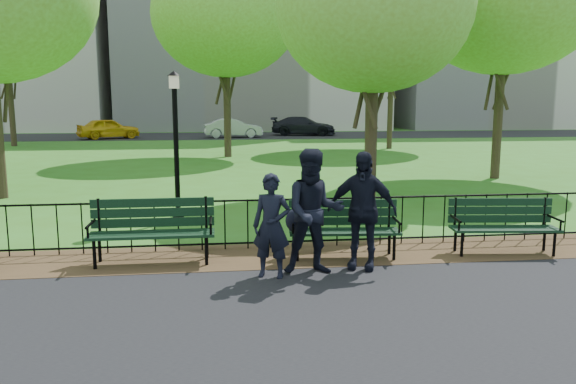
{
  "coord_description": "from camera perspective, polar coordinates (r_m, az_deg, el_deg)",
  "views": [
    {
      "loc": [
        -1.52,
        -7.62,
        2.59
      ],
      "look_at": [
        -0.35,
        1.5,
        1.1
      ],
      "focal_mm": 35.0,
      "sensor_mm": 36.0,
      "label": 1
    }
  ],
  "objects": [
    {
      "name": "park_bench_right_a",
      "position": [
        10.28,
        20.98,
        -2.66
      ],
      "size": [
        1.84,
        0.75,
        1.02
      ],
      "rotation": [
        0.0,
        0.0,
        -0.11
      ],
      "color": "black",
      "rests_on": "ground"
    },
    {
      "name": "tree_far_c",
      "position": [
        26.72,
        -6.36,
        17.56
      ],
      "size": [
        6.71,
        6.71,
        9.35
      ],
      "color": "#2D2116",
      "rests_on": "ground"
    },
    {
      "name": "ground",
      "position": [
        8.19,
        3.82,
        -9.22
      ],
      "size": [
        120.0,
        120.0,
        0.0
      ],
      "primitive_type": "plane",
      "color": "#366B1C"
    },
    {
      "name": "person_left",
      "position": [
        8.23,
        -1.68,
        -3.45
      ],
      "size": [
        0.65,
        0.53,
        1.54
      ],
      "primitive_type": "imported",
      "rotation": [
        0.0,
        0.0,
        -0.32
      ],
      "color": "black",
      "rests_on": "asphalt_path"
    },
    {
      "name": "sedan_silver",
      "position": [
        40.35,
        -5.61,
        6.49
      ],
      "size": [
        4.24,
        1.74,
        1.37
      ],
      "primitive_type": "imported",
      "rotation": [
        0.0,
        0.0,
        1.64
      ],
      "color": "#A6A8AD",
      "rests_on": "far_street"
    },
    {
      "name": "apartment_east",
      "position": [
        62.77,
        19.76,
        17.33
      ],
      "size": [
        20.0,
        15.0,
        24.0
      ],
      "primitive_type": "cube",
      "color": "beige",
      "rests_on": "ground"
    },
    {
      "name": "park_bench_left_a",
      "position": [
        9.28,
        -13.62,
        -3.16
      ],
      "size": [
        1.98,
        0.62,
        1.12
      ],
      "rotation": [
        0.0,
        0.0,
        0.0
      ],
      "color": "black",
      "rests_on": "ground"
    },
    {
      "name": "sedan_dark",
      "position": [
        42.84,
        1.59,
        6.72
      ],
      "size": [
        5.17,
        3.02,
        1.41
      ],
      "primitive_type": "imported",
      "rotation": [
        0.0,
        0.0,
        1.34
      ],
      "color": "black",
      "rests_on": "far_street"
    },
    {
      "name": "person_right",
      "position": [
        8.71,
        7.51,
        -1.86
      ],
      "size": [
        1.16,
        0.83,
        1.83
      ],
      "primitive_type": "imported",
      "rotation": [
        0.0,
        0.0,
        -0.41
      ],
      "color": "black",
      "rests_on": "asphalt_path"
    },
    {
      "name": "tree_near_e",
      "position": [
        15.43,
        8.73,
        17.93
      ],
      "size": [
        5.12,
        5.12,
        7.14
      ],
      "color": "#2D2116",
      "rests_on": "ground"
    },
    {
      "name": "tree_far_e",
      "position": [
        31.71,
        10.62,
        17.41
      ],
      "size": [
        7.43,
        7.43,
        10.35
      ],
      "color": "#2D2116",
      "rests_on": "ground"
    },
    {
      "name": "taxi",
      "position": [
        40.9,
        -17.76,
        6.17
      ],
      "size": [
        4.46,
        3.26,
        1.41
      ],
      "primitive_type": "imported",
      "rotation": [
        0.0,
        0.0,
        2.01
      ],
      "color": "gold",
      "rests_on": "far_street"
    },
    {
      "name": "tree_far_w",
      "position": [
        36.6,
        -26.86,
        15.49
      ],
      "size": [
        7.43,
        7.43,
        10.36
      ],
      "color": "#2D2116",
      "rests_on": "ground"
    },
    {
      "name": "lamppost",
      "position": [
        12.28,
        -11.31,
        5.15
      ],
      "size": [
        0.29,
        0.29,
        3.22
      ],
      "color": "black",
      "rests_on": "ground"
    },
    {
      "name": "park_bench_main",
      "position": [
        9.3,
        4.13,
        -3.02
      ],
      "size": [
        1.93,
        0.72,
        1.04
      ],
      "rotation": [
        0.0,
        0.0,
        -0.09
      ],
      "color": "black",
      "rests_on": "ground"
    },
    {
      "name": "dirt_strip",
      "position": [
        9.6,
        2.1,
        -6.34
      ],
      "size": [
        60.0,
        1.6,
        0.01
      ],
      "primitive_type": "cube",
      "color": "#3C2C18",
      "rests_on": "ground"
    },
    {
      "name": "person_mid",
      "position": [
        8.38,
        2.67,
        -2.02
      ],
      "size": [
        0.93,
        0.51,
        1.89
      ],
      "primitive_type": "imported",
      "rotation": [
        0.0,
        0.0,
        -0.04
      ],
      "color": "black",
      "rests_on": "asphalt_path"
    },
    {
      "name": "iron_fence",
      "position": [
        9.96,
        1.65,
        -2.88
      ],
      "size": [
        24.06,
        0.06,
        1.0
      ],
      "color": "black",
      "rests_on": "ground"
    },
    {
      "name": "far_street",
      "position": [
        42.73,
        -5.25,
        5.72
      ],
      "size": [
        70.0,
        9.0,
        0.01
      ],
      "primitive_type": "cube",
      "color": "black",
      "rests_on": "ground"
    }
  ]
}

